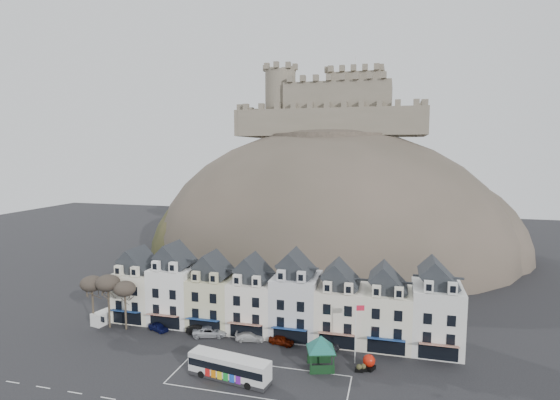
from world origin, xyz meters
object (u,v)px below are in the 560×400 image
Objects in this scene: flagpole at (356,329)px; car_white at (250,337)px; car_silver at (210,332)px; car_charcoal at (325,344)px; bus at (229,366)px; car_maroon at (281,340)px; car_navy at (158,327)px; red_buoy at (369,362)px; car_black at (201,329)px; white_van at (106,317)px; bus_shelter at (321,343)px.

flagpole is 1.91× the size of car_white.
car_silver reaches higher than car_charcoal.
bus is 11.71m from car_maroon.
car_silver is 1.20× the size of car_white.
car_maroon reaches higher than car_navy.
red_buoy is 26.16m from car_black.
car_charcoal reaches higher than car_navy.
red_buoy is 0.46× the size of car_white.
flagpole is (14.74, 8.15, 3.04)m from bus.
car_maroon is at bearing -107.08° from car_silver.
car_maroon is (-10.99, 2.90, -4.06)m from flagpole.
red_buoy reaches higher than car_charcoal.
car_black is (6.97, 0.74, 0.10)m from car_navy.
bus is at bearing -101.40° from car_navy.
car_navy is at bearing 114.65° from car_charcoal.
white_van reaches higher than car_navy.
car_silver is at bearing 77.51° from car_white.
car_charcoal is (10.14, 11.50, -0.99)m from bus.
car_navy reaches higher than car_white.
flagpole is 22.77m from car_silver.
car_silver is at bearing 133.71° from bus.
car_maroon is (-12.81, 4.12, -0.37)m from red_buoy.
car_white is 4.86m from car_maroon.
bus is 2.27× the size of white_van.
bus_shelter is 5.15m from flagpole.
flagpole is at bearing 38.40° from bus.
car_black reaches higher than car_charcoal.
bus is 2.11× the size of car_silver.
car_maroon is (19.91, 0.28, 0.01)m from car_navy.
red_buoy is at bearing -116.87° from car_silver.
red_buoy is 32.95m from car_navy.
car_charcoal is at bearing 58.07° from bus.
red_buoy is 18.14m from car_white.
bus is 1.62× the size of bus_shelter.
car_navy is at bearing 8.68° from white_van.
bus_shelter is 27.31m from car_navy.
car_navy is at bearing 155.80° from bus.
bus is 11.13m from car_white.
car_charcoal is at bearing 144.56° from red_buoy.
car_white is at bearing 166.95° from red_buoy.
car_white is at bearing 102.28° from car_maroon.
car_black reaches higher than car_white.
flagpole is 2.22× the size of car_navy.
bus_shelter reaches higher than car_black.
car_black is 1.03× the size of car_white.
bus reaches higher than car_charcoal.
flagpole reaches higher than red_buoy.
bus reaches higher than car_silver.
car_silver is at bearing -109.92° from car_black.
car_silver reaches higher than car_maroon.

